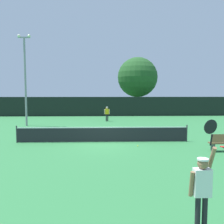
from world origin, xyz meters
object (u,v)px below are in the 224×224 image
Objects in this scene: spare_racket at (223,147)px; parked_car_near at (114,107)px; player_serving at (202,183)px; light_pole at (25,75)px; large_tree at (138,77)px; player_receiving at (107,112)px; tennis_ball at (138,146)px.

spare_racket is 25.57m from parked_car_near.
player_serving is 0.58× the size of parked_car_near.
light_pole is 17.92m from large_tree.
player_receiving is 0.35× the size of parked_car_near.
spare_racket is at bearing -85.18° from large_tree.
parked_car_near reaches higher than player_receiving.
light_pole is at bearing 136.36° from tennis_ball.
large_tree is at bearing -33.11° from parked_car_near.
large_tree reaches higher than parked_car_near.
player_receiving is 0.19× the size of large_tree.
spare_racket is at bearing 60.57° from player_serving.
large_tree is 1.87× the size of parked_car_near.
player_receiving is at bearing 95.28° from player_serving.
player_serving reaches higher than player_receiving.
parked_car_near is (-0.59, 33.22, -0.36)m from player_serving.
light_pole is at bearing -111.82° from parked_car_near.
light_pole is 1.01× the size of large_tree.
tennis_ball is at bearing 176.34° from spare_racket.
large_tree is (2.75, 30.39, 4.13)m from player_serving.
large_tree reaches higher than tennis_ball.
player_receiving is at bearing 22.76° from light_pole.
player_serving is 30.80m from large_tree.
spare_racket is 22.88m from large_tree.
large_tree is (12.16, 13.14, 0.54)m from light_pole.
player_receiving is 13.87m from spare_racket.
large_tree reaches higher than player_receiving.
parked_car_near is at bearing 139.81° from large_tree.
tennis_ball is (-0.25, 8.51, -1.10)m from player_serving.
tennis_ball is at bearing -43.64° from light_pole.
large_tree reaches higher than spare_racket.
spare_racket is at bearing -71.14° from parked_car_near.
light_pole reaches higher than spare_racket.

